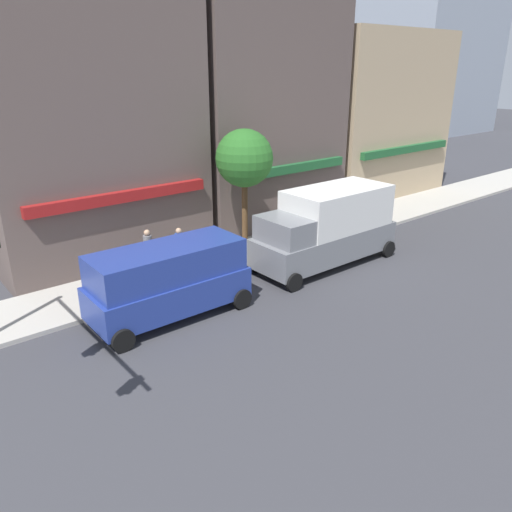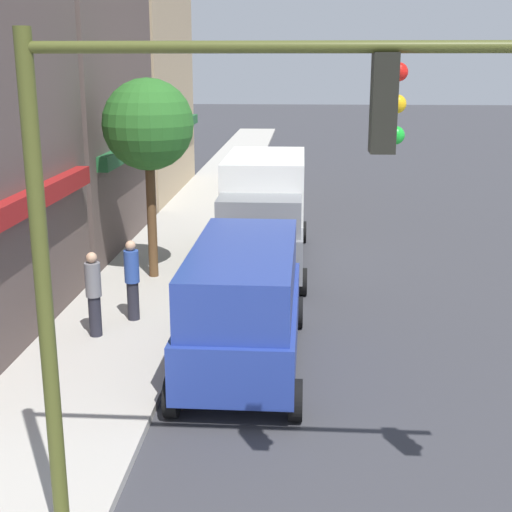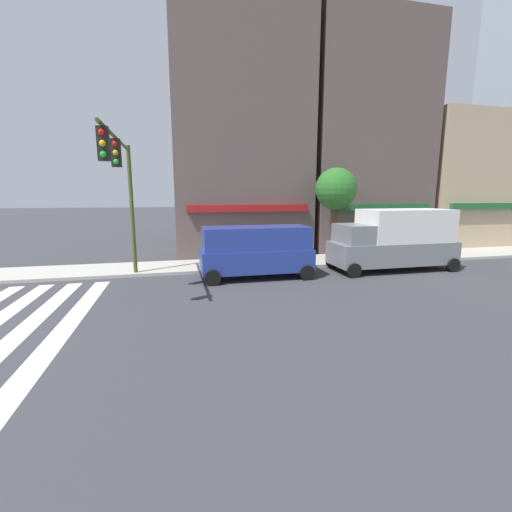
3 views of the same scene
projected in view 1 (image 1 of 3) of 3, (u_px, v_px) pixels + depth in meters
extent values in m
cube|color=brown|center=(77.00, 51.00, 18.35)|extent=(8.16, 5.00, 15.96)
cube|color=maroon|center=(122.00, 197.00, 18.22)|extent=(6.93, 0.30, 0.40)
cube|color=brown|center=(255.00, 69.00, 23.57)|extent=(7.97, 5.00, 14.71)
cube|color=#1E592D|center=(291.00, 169.00, 23.21)|extent=(6.77, 0.30, 0.40)
cube|color=tan|center=(372.00, 115.00, 29.85)|extent=(9.12, 5.00, 9.39)
cube|color=#1E592D|center=(406.00, 149.00, 28.54)|extent=(7.75, 0.30, 0.40)
cube|color=navy|center=(169.00, 292.00, 15.65)|extent=(5.02, 2.04, 1.00)
cube|color=navy|center=(167.00, 262.00, 15.29)|extent=(4.76, 1.88, 1.00)
cylinder|color=black|center=(94.00, 314.00, 15.31)|extent=(0.68, 0.22, 0.68)
cylinder|color=black|center=(123.00, 340.00, 13.87)|extent=(0.68, 0.22, 0.68)
cylinder|color=black|center=(207.00, 280.00, 17.79)|extent=(0.68, 0.22, 0.68)
cylinder|color=black|center=(242.00, 299.00, 16.34)|extent=(0.68, 0.22, 0.68)
cube|color=slate|center=(325.00, 243.00, 19.79)|extent=(6.20, 2.20, 1.10)
cube|color=silver|center=(337.00, 208.00, 19.67)|extent=(4.34, 2.20, 1.60)
cube|color=slate|center=(288.00, 229.00, 18.26)|extent=(1.74, 2.09, 0.90)
cylinder|color=black|center=(255.00, 264.00, 19.19)|extent=(0.68, 0.22, 0.68)
cylinder|color=black|center=(294.00, 282.00, 17.60)|extent=(0.68, 0.22, 0.68)
cylinder|color=black|center=(348.00, 236.00, 22.37)|extent=(0.68, 0.22, 0.68)
cylinder|color=black|center=(388.00, 249.00, 20.78)|extent=(0.68, 0.22, 0.68)
cylinder|color=#23232D|center=(149.00, 264.00, 18.56)|extent=(0.26, 0.26, 0.85)
cylinder|color=slate|center=(148.00, 244.00, 18.28)|extent=(0.32, 0.32, 0.70)
sphere|color=tan|center=(147.00, 233.00, 18.12)|extent=(0.22, 0.22, 0.22)
cylinder|color=#23232D|center=(180.00, 262.00, 18.75)|extent=(0.26, 0.26, 0.85)
cylinder|color=#2D4C9E|center=(179.00, 243.00, 18.48)|extent=(0.32, 0.32, 0.70)
sphere|color=tan|center=(179.00, 231.00, 18.31)|extent=(0.22, 0.22, 0.22)
cylinder|color=brown|center=(245.00, 216.00, 20.44)|extent=(0.24, 0.24, 3.14)
sphere|color=#286623|center=(244.00, 158.00, 19.59)|extent=(2.28, 2.28, 2.28)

